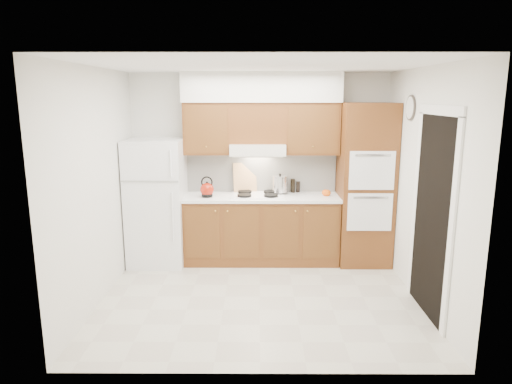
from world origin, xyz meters
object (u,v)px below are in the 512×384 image
kettle (207,190)px  fridge (157,202)px  oven_cabinet (365,185)px  stock_pot (280,184)px

kettle → fridge: bearing=165.1°
oven_cabinet → kettle: 2.15m
stock_pot → kettle: bearing=-168.4°
stock_pot → oven_cabinet: bearing=-6.8°
oven_cabinet → kettle: (-2.15, -0.07, -0.06)m
oven_cabinet → stock_pot: oven_cabinet is taller
oven_cabinet → stock_pot: size_ratio=9.94×
oven_cabinet → fridge: bearing=-179.3°
kettle → stock_pot: (1.00, 0.20, 0.04)m
fridge → kettle: 0.72m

